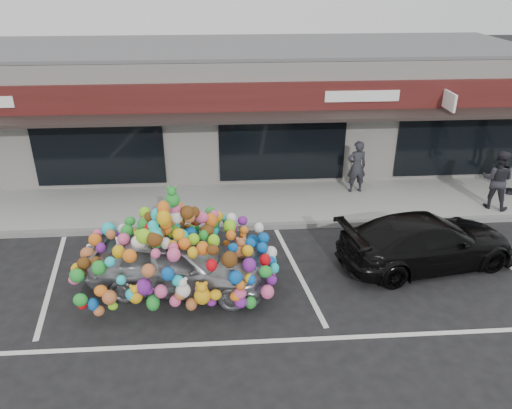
{
  "coord_description": "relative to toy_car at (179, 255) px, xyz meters",
  "views": [
    {
      "loc": [
        1.05,
        -10.2,
        6.92
      ],
      "look_at": [
        1.84,
        1.4,
        1.32
      ],
      "focal_mm": 35.0,
      "sensor_mm": 36.0,
      "label": 1
    }
  ],
  "objects": [
    {
      "name": "black_sedan",
      "position": [
        6.14,
        0.6,
        -0.22
      ],
      "size": [
        2.65,
        4.79,
        1.31
      ],
      "primitive_type": "imported",
      "rotation": [
        0.0,
        0.0,
        1.76
      ],
      "color": "black",
      "rests_on": "ground"
    },
    {
      "name": "parking_stripe_right",
      "position": [
        8.26,
        0.44,
        -0.88
      ],
      "size": [
        0.73,
        4.37,
        0.01
      ],
      "primitive_type": "cube",
      "rotation": [
        0.0,
        0.0,
        0.14
      ],
      "color": "silver",
      "rests_on": "ground"
    },
    {
      "name": "pedestrian_b",
      "position": [
        9.33,
        3.38,
        0.19
      ],
      "size": [
        1.13,
        1.09,
        1.84
      ],
      "primitive_type": "imported",
      "rotation": [
        0.0,
        0.0,
        2.52
      ],
      "color": "black",
      "rests_on": "sidewalk"
    },
    {
      "name": "ground",
      "position": [
        0.06,
        0.24,
        -0.88
      ],
      "size": [
        90.0,
        90.0,
        0.0
      ],
      "primitive_type": "plane",
      "color": "black",
      "rests_on": "ground"
    },
    {
      "name": "kerb",
      "position": [
        0.06,
        2.74,
        -0.8
      ],
      "size": [
        26.0,
        0.18,
        0.16
      ],
      "primitive_type": "cube",
      "color": "slate",
      "rests_on": "ground"
    },
    {
      "name": "pedestrian_a",
      "position": [
        5.39,
        4.85,
        0.14
      ],
      "size": [
        0.67,
        0.47,
        1.74
      ],
      "primitive_type": "imported",
      "rotation": [
        0.0,
        0.0,
        3.23
      ],
      "color": "black",
      "rests_on": "sidewalk"
    },
    {
      "name": "toy_car",
      "position": [
        0.0,
        0.0,
        0.0
      ],
      "size": [
        3.03,
        4.73,
        2.59
      ],
      "rotation": [
        0.0,
        0.0,
        1.38
      ],
      "color": "gray",
      "rests_on": "ground"
    },
    {
      "name": "parking_stripe_left",
      "position": [
        -3.14,
        0.44,
        -0.88
      ],
      "size": [
        0.73,
        4.37,
        0.01
      ],
      "primitive_type": "cube",
      "rotation": [
        0.0,
        0.0,
        0.14
      ],
      "color": "silver",
      "rests_on": "ground"
    },
    {
      "name": "sidewalk",
      "position": [
        0.06,
        4.24,
        -0.8
      ],
      "size": [
        26.0,
        3.0,
        0.15
      ],
      "primitive_type": "cube",
      "color": "gray",
      "rests_on": "ground"
    },
    {
      "name": "parking_stripe_mid",
      "position": [
        2.86,
        0.44,
        -0.88
      ],
      "size": [
        0.73,
        4.37,
        0.01
      ],
      "primitive_type": "cube",
      "rotation": [
        0.0,
        0.0,
        0.14
      ],
      "color": "silver",
      "rests_on": "ground"
    },
    {
      "name": "shop_building",
      "position": [
        0.06,
        8.68,
        1.28
      ],
      "size": [
        24.0,
        7.2,
        4.31
      ],
      "color": "silver",
      "rests_on": "ground"
    },
    {
      "name": "lane_line",
      "position": [
        2.06,
        -2.06,
        -0.88
      ],
      "size": [
        14.0,
        0.12,
        0.01
      ],
      "primitive_type": "cube",
      "color": "silver",
      "rests_on": "ground"
    }
  ]
}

